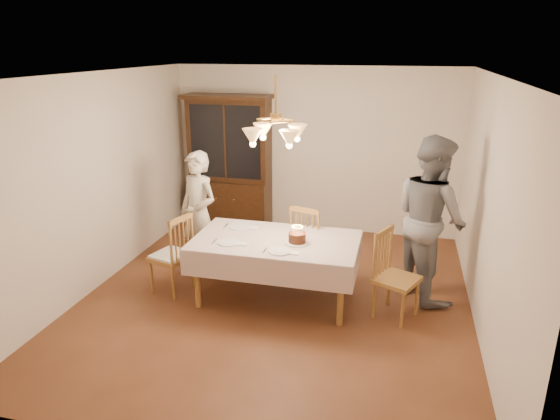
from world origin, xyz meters
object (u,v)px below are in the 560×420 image
(dining_table, at_px, (276,245))
(elderly_woman, at_px, (199,214))
(china_hutch, at_px, (230,165))
(birthday_cake, at_px, (297,238))
(chair_far_side, at_px, (310,245))

(dining_table, height_order, elderly_woman, elderly_woman)
(china_hutch, relative_size, birthday_cake, 7.20)
(dining_table, xyz_separation_m, elderly_woman, (-1.16, 0.48, 0.13))
(china_hutch, xyz_separation_m, birthday_cake, (1.61, -2.31, -0.23))
(dining_table, distance_m, china_hutch, 2.65)
(chair_far_side, height_order, elderly_woman, elderly_woman)
(birthday_cake, bearing_deg, chair_far_side, 88.20)
(china_hutch, distance_m, elderly_woman, 1.80)
(elderly_woman, bearing_deg, dining_table, 2.43)
(chair_far_side, xyz_separation_m, elderly_woman, (-1.44, -0.18, 0.37))
(chair_far_side, xyz_separation_m, birthday_cake, (-0.02, -0.72, 0.37))
(chair_far_side, bearing_deg, elderly_woman, -172.74)
(chair_far_side, bearing_deg, china_hutch, 135.76)
(china_hutch, distance_m, birthday_cake, 2.82)
(dining_table, relative_size, chair_far_side, 1.90)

